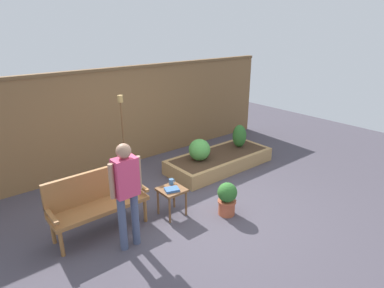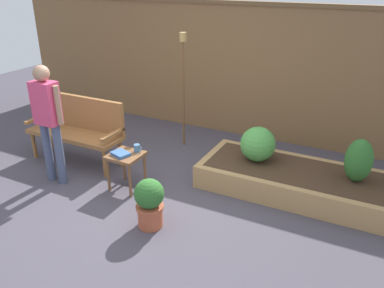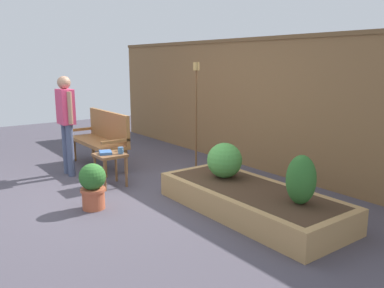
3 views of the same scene
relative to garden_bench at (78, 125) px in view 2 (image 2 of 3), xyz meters
name	(u,v)px [view 2 (image 2 of 3)]	position (x,y,z in m)	size (l,w,h in m)	color
ground_plane	(143,201)	(1.46, -0.57, -0.54)	(14.00, 14.00, 0.00)	#47424C
fence_back	(227,69)	(1.46, 2.03, 0.55)	(8.40, 0.14, 2.16)	brown
garden_bench	(78,125)	(0.00, 0.00, 0.00)	(1.44, 0.48, 0.94)	#936033
side_table	(126,160)	(1.11, -0.39, -0.15)	(0.40, 0.40, 0.48)	brown
cup_on_table	(137,148)	(1.20, -0.26, -0.02)	(0.12, 0.08, 0.10)	teal
book_on_table	(121,154)	(1.07, -0.44, -0.04)	(0.22, 0.17, 0.04)	#38609E
potted_boxwood	(150,202)	(1.82, -0.96, -0.24)	(0.33, 0.33, 0.57)	#B75638
raised_planter_bed	(295,181)	(3.05, 0.50, -0.39)	(2.40, 1.00, 0.30)	#AD8451
shrub_near_bench	(258,144)	(2.51, 0.56, -0.02)	(0.45, 0.45, 0.45)	brown
shrub_far_corner	(359,160)	(3.73, 0.56, 0.02)	(0.32, 0.32, 0.53)	brown
tiki_torch	(183,71)	(1.10, 1.16, 0.66)	(0.10, 0.10, 1.77)	brown
person_by_bench	(48,115)	(0.17, -0.67, 0.39)	(0.47, 0.20, 1.56)	#475170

